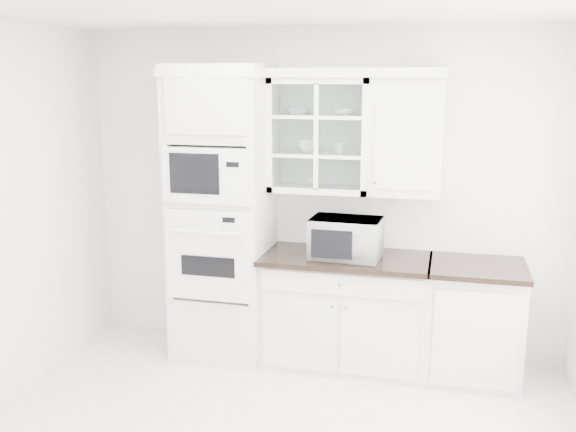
# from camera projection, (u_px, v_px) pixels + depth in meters

# --- Properties ---
(room_shell) EXTENTS (4.00, 3.50, 2.70)m
(room_shell) POSITION_uv_depth(u_px,v_px,m) (279.00, 162.00, 4.00)
(room_shell) COLOR white
(room_shell) RESTS_ON ground
(oven_column) EXTENTS (0.76, 0.68, 2.40)m
(oven_column) POSITION_uv_depth(u_px,v_px,m) (222.00, 215.00, 5.24)
(oven_column) COLOR silver
(oven_column) RESTS_ON ground
(base_cabinet_run) EXTENTS (1.32, 0.67, 0.92)m
(base_cabinet_run) POSITION_uv_depth(u_px,v_px,m) (346.00, 310.00, 5.18)
(base_cabinet_run) COLOR silver
(base_cabinet_run) RESTS_ON ground
(extra_base_cabinet) EXTENTS (0.72, 0.67, 0.92)m
(extra_base_cabinet) POSITION_uv_depth(u_px,v_px,m) (474.00, 321.00, 4.94)
(extra_base_cabinet) COLOR silver
(extra_base_cabinet) RESTS_ON ground
(upper_cabinet_glass) EXTENTS (0.80, 0.33, 0.90)m
(upper_cabinet_glass) POSITION_uv_depth(u_px,v_px,m) (320.00, 135.00, 5.08)
(upper_cabinet_glass) COLOR silver
(upper_cabinet_glass) RESTS_ON room_shell
(upper_cabinet_solid) EXTENTS (0.55, 0.33, 0.90)m
(upper_cabinet_solid) POSITION_uv_depth(u_px,v_px,m) (407.00, 137.00, 4.92)
(upper_cabinet_solid) COLOR silver
(upper_cabinet_solid) RESTS_ON room_shell
(crown_molding) EXTENTS (2.14, 0.38, 0.07)m
(crown_molding) POSITION_uv_depth(u_px,v_px,m) (307.00, 73.00, 4.98)
(crown_molding) COLOR white
(crown_molding) RESTS_ON room_shell
(countertop_microwave) EXTENTS (0.56, 0.47, 0.31)m
(countertop_microwave) POSITION_uv_depth(u_px,v_px,m) (346.00, 237.00, 5.00)
(countertop_microwave) COLOR white
(countertop_microwave) RESTS_ON base_cabinet_run
(bowl_a) EXTENTS (0.23, 0.23, 0.05)m
(bowl_a) POSITION_uv_depth(u_px,v_px,m) (297.00, 112.00, 5.09)
(bowl_a) COLOR white
(bowl_a) RESTS_ON upper_cabinet_glass
(bowl_b) EXTENTS (0.20, 0.20, 0.05)m
(bowl_b) POSITION_uv_depth(u_px,v_px,m) (344.00, 112.00, 4.99)
(bowl_b) COLOR white
(bowl_b) RESTS_ON upper_cabinet_glass
(cup_a) EXTENTS (0.17, 0.17, 0.11)m
(cup_a) POSITION_uv_depth(u_px,v_px,m) (308.00, 146.00, 5.14)
(cup_a) COLOR white
(cup_a) RESTS_ON upper_cabinet_glass
(cup_b) EXTENTS (0.10, 0.10, 0.09)m
(cup_b) POSITION_uv_depth(u_px,v_px,m) (339.00, 148.00, 5.07)
(cup_b) COLOR white
(cup_b) RESTS_ON upper_cabinet_glass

